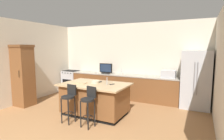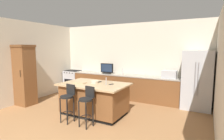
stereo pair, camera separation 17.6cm
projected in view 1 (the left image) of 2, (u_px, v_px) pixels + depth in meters
wall_back at (128, 60)px, 7.23m from camera, size 6.57×0.12×2.93m
wall_left at (27, 62)px, 6.56m from camera, size 0.12×4.98×2.93m
wall_right at (224, 71)px, 3.83m from camera, size 0.12×4.98×2.93m
counter_back at (122, 86)px, 7.05m from camera, size 4.34×0.62×0.93m
kitchen_island at (95, 99)px, 5.29m from camera, size 1.96×1.25×0.93m
refrigerator at (196, 80)px, 5.79m from camera, size 0.89×0.74×1.88m
range_oven at (71, 81)px, 8.17m from camera, size 0.70×0.63×0.95m
cabinet_tower at (22, 74)px, 6.06m from camera, size 0.69×0.56×2.07m
microwave at (169, 74)px, 6.21m from camera, size 0.48×0.36×0.27m
tv_monitor at (106, 69)px, 7.24m from camera, size 0.56×0.16×0.42m
sink_faucet_back at (121, 71)px, 7.11m from camera, size 0.02×0.02×0.24m
sink_faucet_island at (107, 81)px, 5.04m from camera, size 0.02×0.02×0.22m
bar_stool_left at (69, 100)px, 4.69m from camera, size 0.34×0.35×1.00m
bar_stool_right at (88, 103)px, 4.43m from camera, size 0.34×0.36×1.01m
fruit_bowl at (95, 82)px, 5.27m from camera, size 0.23×0.23×0.07m
cell_phone at (112, 84)px, 5.13m from camera, size 0.13×0.17×0.01m
tv_remote at (100, 82)px, 5.44m from camera, size 0.08×0.18×0.02m
cutting_board at (80, 83)px, 5.30m from camera, size 0.38×0.27×0.02m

